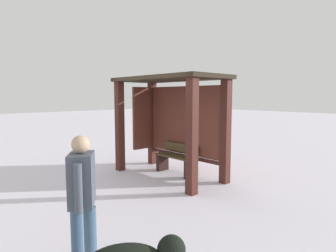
{
  "coord_description": "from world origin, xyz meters",
  "views": [
    {
      "loc": [
        5.06,
        -4.7,
        1.99
      ],
      "look_at": [
        0.26,
        -0.25,
        1.29
      ],
      "focal_mm": 30.52,
      "sensor_mm": 36.0,
      "label": 1
    }
  ],
  "objects": [
    {
      "name": "bench_left_inside",
      "position": [
        0.0,
        0.28,
        0.35
      ],
      "size": [
        1.21,
        0.4,
        0.76
      ],
      "color": "#4B3E23",
      "rests_on": "ground"
    },
    {
      "name": "ground_plane",
      "position": [
        0.0,
        0.0,
        0.0
      ],
      "size": [
        60.0,
        60.0,
        0.0
      ],
      "primitive_type": "plane",
      "color": "silver"
    },
    {
      "name": "bus_shelter",
      "position": [
        -0.1,
        0.18,
        1.64
      ],
      "size": [
        2.88,
        1.42,
        2.44
      ],
      "color": "#421E18",
      "rests_on": "ground"
    },
    {
      "name": "person_walking",
      "position": [
        2.1,
        -3.28,
        0.89
      ],
      "size": [
        0.52,
        0.43,
        1.55
      ],
      "color": "#424956",
      "rests_on": "ground"
    }
  ]
}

